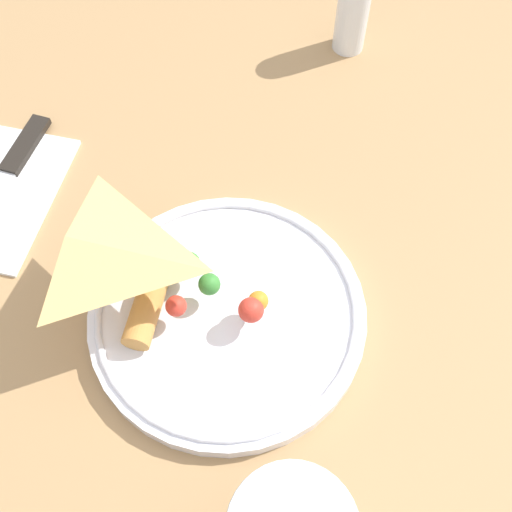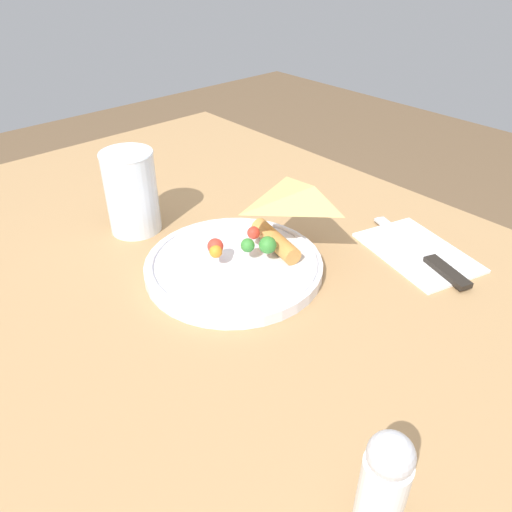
# 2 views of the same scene
# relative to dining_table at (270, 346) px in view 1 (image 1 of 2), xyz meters

# --- Properties ---
(ground_plane) EXTENTS (6.00, 6.00, 0.00)m
(ground_plane) POSITION_rel_dining_table_xyz_m (0.00, 0.00, -0.63)
(ground_plane) COLOR brown
(dining_table) EXTENTS (1.19, 0.85, 0.72)m
(dining_table) POSITION_rel_dining_table_xyz_m (0.00, 0.00, 0.00)
(dining_table) COLOR #A87F51
(dining_table) RESTS_ON ground_plane
(plate_pizza) EXTENTS (0.24, 0.24, 0.05)m
(plate_pizza) POSITION_rel_dining_table_xyz_m (0.01, -0.04, 0.11)
(plate_pizza) COLOR white
(plate_pizza) RESTS_ON dining_table
(butter_knife) EXTENTS (0.19, 0.08, 0.01)m
(butter_knife) POSITION_rel_dining_table_xyz_m (-0.14, -0.26, 0.10)
(butter_knife) COLOR black
(butter_knife) RESTS_ON napkin_folded
(salt_shaker) EXTENTS (0.04, 0.04, 0.11)m
(salt_shaker) POSITION_rel_dining_table_xyz_m (-0.32, 0.10, 0.15)
(salt_shaker) COLOR white
(salt_shaker) RESTS_ON dining_table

